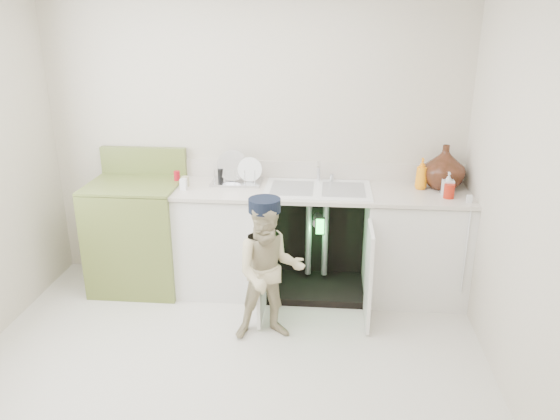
# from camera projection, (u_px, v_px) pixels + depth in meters

# --- Properties ---
(ground) EXTENTS (3.50, 3.50, 0.00)m
(ground) POSITION_uv_depth(u_px,v_px,m) (226.00, 373.00, 3.59)
(ground) COLOR #B8B0A2
(ground) RESTS_ON ground
(room_shell) EXTENTS (6.00, 5.50, 1.26)m
(room_shell) POSITION_uv_depth(u_px,v_px,m) (219.00, 193.00, 3.17)
(room_shell) COLOR beige
(room_shell) RESTS_ON ground
(counter_run) EXTENTS (2.44, 1.02, 1.25)m
(counter_run) POSITION_uv_depth(u_px,v_px,m) (321.00, 238.00, 4.51)
(counter_run) COLOR white
(counter_run) RESTS_ON ground
(avocado_stove) EXTENTS (0.74, 0.65, 1.15)m
(avocado_stove) POSITION_uv_depth(u_px,v_px,m) (139.00, 233.00, 4.62)
(avocado_stove) COLOR olive
(avocado_stove) RESTS_ON ground
(repair_worker) EXTENTS (0.67, 0.64, 1.06)m
(repair_worker) POSITION_uv_depth(u_px,v_px,m) (269.00, 270.00, 3.83)
(repair_worker) COLOR #C5BA8D
(repair_worker) RESTS_ON ground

